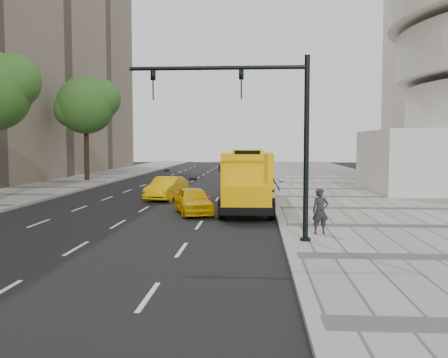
# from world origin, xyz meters

# --- Properties ---
(ground) EXTENTS (140.00, 140.00, 0.00)m
(ground) POSITION_xyz_m (0.00, 0.00, 0.00)
(ground) COLOR black
(ground) RESTS_ON ground
(sidewalk_museum) EXTENTS (12.00, 140.00, 0.15)m
(sidewalk_museum) POSITION_xyz_m (12.00, 0.00, 0.07)
(sidewalk_museum) COLOR gray
(sidewalk_museum) RESTS_ON ground
(curb_museum) EXTENTS (0.30, 140.00, 0.15)m
(curb_museum) POSITION_xyz_m (6.00, 0.00, 0.07)
(curb_museum) COLOR gray
(curb_museum) RESTS_ON ground
(curb_far) EXTENTS (0.30, 140.00, 0.15)m
(curb_far) POSITION_xyz_m (-8.00, 0.00, 0.07)
(curb_far) COLOR gray
(curb_far) RESTS_ON ground
(tree_c) EXTENTS (5.85, 5.20, 9.55)m
(tree_c) POSITION_xyz_m (-10.40, 18.60, 6.99)
(tree_c) COLOR black
(tree_c) RESTS_ON ground
(school_bus) EXTENTS (2.96, 11.56, 3.19)m
(school_bus) POSITION_xyz_m (4.50, 1.54, 1.76)
(school_bus) COLOR #F5B105
(school_bus) RESTS_ON ground
(taxi_near) EXTENTS (2.64, 4.21, 1.34)m
(taxi_near) POSITION_xyz_m (1.84, -1.68, 0.67)
(taxi_near) COLOR #F2B704
(taxi_near) RESTS_ON ground
(taxi_far) EXTENTS (2.22, 4.46, 1.41)m
(taxi_far) POSITION_xyz_m (-0.61, 4.60, 0.70)
(taxi_far) COLOR #F2B704
(taxi_far) RESTS_ON ground
(pedestrian) EXTENTS (0.67, 0.50, 1.68)m
(pedestrian) POSITION_xyz_m (7.26, -7.62, 0.99)
(pedestrian) COLOR #25272B
(pedestrian) RESTS_ON sidewalk_museum
(traffic_signal) EXTENTS (6.18, 0.36, 6.40)m
(traffic_signal) POSITION_xyz_m (5.19, -8.94, 4.09)
(traffic_signal) COLOR black
(traffic_signal) RESTS_ON ground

